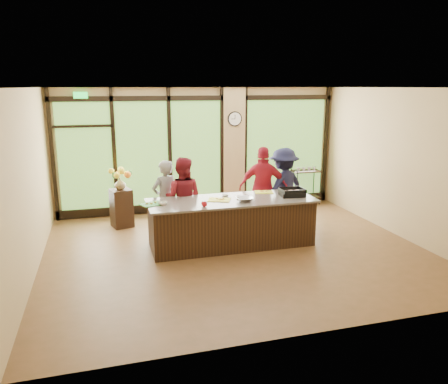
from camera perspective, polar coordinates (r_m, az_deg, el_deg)
floor at (r=8.34m, az=1.56°, el=-7.60°), size 7.00×7.00×0.00m
ceiling at (r=7.77m, az=1.70°, el=13.48°), size 7.00×7.00×0.00m
back_wall at (r=10.78m, az=-3.15°, el=5.50°), size 7.00×0.00×7.00m
left_wall at (r=7.66m, az=-24.22°, el=0.97°), size 0.00×6.00×6.00m
right_wall at (r=9.55m, az=22.13°, el=3.47°), size 0.00×6.00×6.00m
window_wall at (r=10.79m, az=-2.24°, el=4.96°), size 6.90×0.12×3.00m
island_base at (r=8.46m, az=0.97°, el=-4.12°), size 3.10×1.00×0.88m
countertop at (r=8.34m, az=0.99°, el=-1.11°), size 3.20×1.10×0.04m
wall_clock at (r=10.79m, az=1.42°, el=9.53°), size 0.36×0.04×0.36m
cook_left at (r=8.91m, az=-7.70°, el=-0.93°), size 0.69×0.59×1.60m
cook_midleft at (r=8.83m, az=-5.45°, el=-0.78°), size 0.98×0.88×1.66m
cook_midright at (r=9.41m, az=5.17°, el=0.52°), size 1.13×0.78×1.79m
cook_right at (r=9.62m, az=7.75°, el=0.59°), size 1.29×1.05×1.74m
roasting_pan at (r=8.69m, az=8.88°, el=-0.25°), size 0.50×0.41×0.08m
mixing_bowl at (r=8.20m, az=2.73°, el=-0.95°), size 0.32×0.32×0.08m
cutting_board_left at (r=8.09m, az=-9.35°, el=-1.56°), size 0.50×0.44×0.01m
cutting_board_center at (r=8.28m, az=-0.63°, el=-1.01°), size 0.50×0.45×0.01m
cutting_board_right at (r=8.92m, az=5.23°, el=-0.01°), size 0.43×0.36×0.01m
prep_bowl_near at (r=8.03m, az=-8.02°, el=-1.47°), size 0.19×0.19×0.05m
prep_bowl_mid at (r=8.44m, az=2.04°, el=-0.65°), size 0.16×0.16×0.04m
prep_bowl_far at (r=8.58m, az=0.17°, el=-0.42°), size 0.15×0.15×0.03m
red_ramekin at (r=7.83m, az=-2.59°, el=-1.61°), size 0.11×0.11×0.09m
flower_stand at (r=9.85m, az=-13.24°, el=-2.05°), size 0.52×0.52×0.84m
flower_vase at (r=9.72m, az=-13.42°, el=1.06°), size 0.31×0.31×0.25m
bar_cart at (r=11.63m, az=10.62°, el=1.34°), size 0.74×0.45×0.99m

